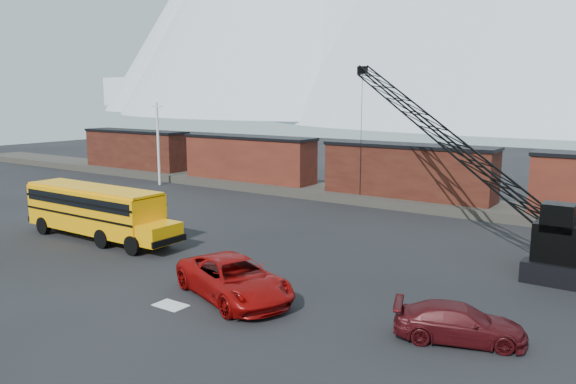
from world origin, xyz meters
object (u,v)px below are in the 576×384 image
school_bus (98,210)px  red_pickup (234,279)px  maroon_suv (459,323)px  crawler_crane (436,131)px

school_bus → red_pickup: bearing=-13.1°
maroon_suv → school_bus: bearing=65.7°
school_bus → maroon_suv: (22.59, -1.81, -1.13)m
school_bus → red_pickup: school_bus is taller
red_pickup → crawler_crane: bearing=12.6°
maroon_suv → crawler_crane: 17.89m
school_bus → maroon_suv: size_ratio=2.54×
school_bus → red_pickup: 13.68m
red_pickup → school_bus: bearing=98.2°
maroon_suv → crawler_crane: crawler_crane is taller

